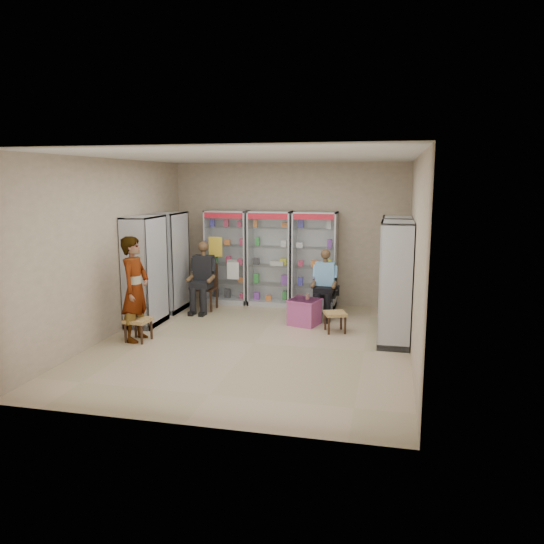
% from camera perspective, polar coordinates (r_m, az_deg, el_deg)
% --- Properties ---
extents(floor, '(6.00, 6.00, 0.00)m').
position_cam_1_polar(floor, '(8.77, -1.99, -7.67)').
color(floor, tan).
rests_on(floor, ground).
extents(room_shell, '(5.02, 6.02, 3.01)m').
position_cam_1_polar(room_shell, '(8.39, -2.08, 5.25)').
color(room_shell, tan).
rests_on(room_shell, ground).
extents(cabinet_back_left, '(0.90, 0.50, 2.00)m').
position_cam_1_polar(cabinet_back_left, '(11.47, -4.82, 1.62)').
color(cabinet_back_left, silver).
rests_on(cabinet_back_left, floor).
extents(cabinet_back_mid, '(0.90, 0.50, 2.00)m').
position_cam_1_polar(cabinet_back_mid, '(11.22, -0.19, 1.47)').
color(cabinet_back_mid, '#A6AAAD').
rests_on(cabinet_back_mid, floor).
extents(cabinet_back_right, '(0.90, 0.50, 2.00)m').
position_cam_1_polar(cabinet_back_right, '(11.05, 4.62, 1.30)').
color(cabinet_back_right, '#A4A7AB').
rests_on(cabinet_back_right, floor).
extents(cabinet_right_far, '(0.90, 0.50, 2.00)m').
position_cam_1_polar(cabinet_right_far, '(9.82, 13.11, -0.01)').
color(cabinet_right_far, '#A3A6AA').
rests_on(cabinet_right_far, floor).
extents(cabinet_right_near, '(0.90, 0.50, 2.00)m').
position_cam_1_polar(cabinet_right_near, '(8.74, 13.12, -1.23)').
color(cabinet_right_near, silver).
rests_on(cabinet_right_near, floor).
extents(cabinet_left_far, '(0.90, 0.50, 2.00)m').
position_cam_1_polar(cabinet_left_far, '(10.93, -10.95, 1.06)').
color(cabinet_left_far, silver).
rests_on(cabinet_left_far, floor).
extents(cabinet_left_near, '(0.90, 0.50, 2.00)m').
position_cam_1_polar(cabinet_left_near, '(9.95, -13.49, 0.10)').
color(cabinet_left_near, silver).
rests_on(cabinet_left_near, floor).
extents(wooden_chair, '(0.42, 0.42, 0.94)m').
position_cam_1_polar(wooden_chair, '(10.96, -7.18, -1.63)').
color(wooden_chair, black).
rests_on(wooden_chair, floor).
extents(seated_customer, '(0.44, 0.60, 1.34)m').
position_cam_1_polar(seated_customer, '(10.87, -7.29, -0.65)').
color(seated_customer, black).
rests_on(seated_customer, floor).
extents(office_chair, '(0.54, 0.54, 0.98)m').
position_cam_1_polar(office_chair, '(10.38, 5.76, -2.13)').
color(office_chair, black).
rests_on(office_chair, floor).
extents(seated_shopkeeper, '(0.42, 0.58, 1.25)m').
position_cam_1_polar(seated_shopkeeper, '(10.30, 5.74, -1.46)').
color(seated_shopkeeper, '#77A2EB').
rests_on(seated_shopkeeper, floor).
extents(pink_trunk, '(0.61, 0.60, 0.48)m').
position_cam_1_polar(pink_trunk, '(9.82, 3.51, -4.31)').
color(pink_trunk, '#A0406E').
rests_on(pink_trunk, floor).
extents(tea_glass, '(0.07, 0.07, 0.10)m').
position_cam_1_polar(tea_glass, '(9.78, 3.82, -2.64)').
color(tea_glass, '#5D1308').
rests_on(tea_glass, pink_trunk).
extents(woven_stool_a, '(0.46, 0.46, 0.36)m').
position_cam_1_polar(woven_stool_a, '(9.41, 6.80, -5.37)').
color(woven_stool_a, '#9A6F41').
rests_on(woven_stool_a, floor).
extents(woven_stool_b, '(0.41, 0.41, 0.38)m').
position_cam_1_polar(woven_stool_b, '(9.12, -14.16, -6.04)').
color(woven_stool_b, olive).
rests_on(woven_stool_b, floor).
extents(standing_man, '(0.42, 0.64, 1.74)m').
position_cam_1_polar(standing_man, '(9.02, -14.51, -1.78)').
color(standing_man, gray).
rests_on(standing_man, floor).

